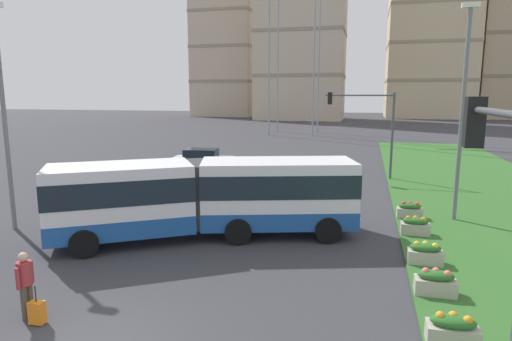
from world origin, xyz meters
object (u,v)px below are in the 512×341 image
Objects in this scene: flower_planter_4 at (410,210)px; apartment_tower_west at (229,34)px; articulated_bus at (207,196)px; traffic_light_near_right at (498,238)px; streetlight_median at (463,106)px; pedestrian_crossing at (25,281)px; car_white_van at (203,160)px; flower_planter_2 at (425,253)px; rolling_suitcase at (37,312)px; flower_planter_1 at (436,282)px; apartment_tower_centre at (432,10)px; traffic_light_far_right at (369,119)px; flower_planter_3 at (415,226)px; streetlight_left at (3,109)px; flower_planter_0 at (453,329)px.

apartment_tower_west reaches higher than flower_planter_4.
traffic_light_near_right is (7.56, -9.83, 2.16)m from articulated_bus.
streetlight_median is at bearing 26.03° from articulated_bus.
flower_planter_4 is (10.13, 11.69, -0.58)m from pedestrian_crossing.
car_white_van is 4.18× the size of flower_planter_2.
flower_planter_1 is at bearing 22.43° from rolling_suitcase.
traffic_light_far_right is at bearing -99.19° from apartment_tower_centre.
flower_planter_3 is at bearing 44.32° from rolling_suitcase.
apartment_tower_centre is at bearing 84.01° from streetlight_median.
apartment_tower_centre is (11.72, 101.73, 24.63)m from flower_planter_1.
flower_planter_2 is at bearing -0.15° from streetlight_left.
flower_planter_3 is at bearing -125.69° from streetlight_median.
traffic_light_far_right is at bearing 99.11° from flower_planter_3.
streetlight_median is at bearing 71.83° from flower_planter_2.
pedestrian_crossing is 1.58× the size of flower_planter_4.
apartment_tower_west is at bearing 111.72° from flower_planter_3.
streetlight_median is at bearing 79.91° from flower_planter_0.
articulated_bus is 8.34m from flower_planter_3.
traffic_light_near_right is at bearing -91.59° from flower_planter_4.
rolling_suitcase is 0.02× the size of apartment_tower_centre.
flower_planter_0 is at bearing -84.52° from traffic_light_far_right.
flower_planter_1 is at bearing 90.00° from flower_planter_0.
articulated_bus is 8.95m from streetlight_left.
apartment_tower_centre reaches higher than streetlight_left.
streetlight_left reaches higher than flower_planter_3.
flower_planter_3 and flower_planter_4 have the same top height.
rolling_suitcase reaches higher than flower_planter_1.
apartment_tower_west is (-37.72, 92.26, 20.57)m from flower_planter_4.
articulated_bus is 10.60× the size of flower_planter_1.
flower_planter_1 is 1.00× the size of flower_planter_4.
apartment_tower_centre is (27.94, 99.38, 20.07)m from streetlight_left.
flower_planter_0 is 1.00× the size of flower_planter_1.
pedestrian_crossing is (3.62, -21.68, 0.25)m from car_white_van.
pedestrian_crossing reaches higher than car_white_van.
car_white_van is at bearing 111.67° from articulated_bus.
streetlight_left is (-2.46, -15.52, 4.23)m from car_white_van.
flower_planter_3 is at bearing -80.89° from traffic_light_far_right.
streetlight_left is at bearing 163.07° from flower_planter_0.
flower_planter_1 is 0.02× the size of apartment_tower_centre.
apartment_tower_centre is at bearing 73.10° from car_white_van.
traffic_light_near_right is 114.33m from apartment_tower_west.
traffic_light_near_right is (-0.40, -8.86, 3.39)m from flower_planter_2.
traffic_light_near_right reaches higher than pedestrian_crossing.
streetlight_median is (15.65, -9.78, 4.33)m from car_white_van.
streetlight_left is (-15.82, 8.90, 1.17)m from traffic_light_near_right.
flower_planter_0 and flower_planter_3 have the same top height.
streetlight_left reaches higher than rolling_suitcase.
flower_planter_0 is 20.40m from traffic_light_far_right.
flower_planter_1 is 105.33m from apartment_tower_centre.
traffic_light_near_right reaches higher than flower_planter_2.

